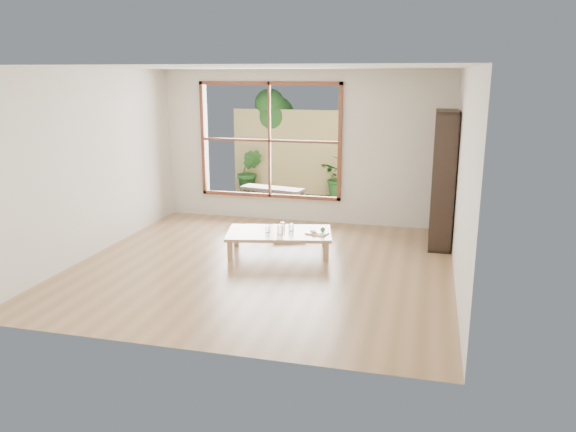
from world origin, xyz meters
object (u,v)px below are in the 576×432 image
object	(u,v)px
bookshelf	(443,179)
garden_bench	(272,190)
low_table	(279,234)
food_tray	(318,232)

from	to	relation	value
bookshelf	garden_bench	distance (m)	3.57
low_table	bookshelf	distance (m)	2.56
bookshelf	garden_bench	world-z (taller)	bookshelf
bookshelf	garden_bench	size ratio (longest dim) A/B	1.59
bookshelf	food_tray	bearing A→B (deg)	-150.00
low_table	bookshelf	bearing A→B (deg)	11.96
garden_bench	low_table	bearing A→B (deg)	-60.76
food_tray	garden_bench	xyz separation A→B (m)	(-1.42, 2.62, 0.01)
low_table	food_tray	size ratio (longest dim) A/B	4.92
low_table	food_tray	distance (m)	0.57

